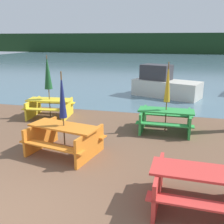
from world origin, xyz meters
The scene contains 10 objects.
water centered at (0.00, 32.34, 0.00)m, with size 60.00×50.00×0.00m.
far_treeline centered at (0.00, 52.34, 2.00)m, with size 80.00×1.60×4.00m.
picnic_table_red centered at (3.40, 1.34, 0.46)m, with size 1.83×1.45×0.76m.
picnic_table_orange centered at (0.04, 2.97, 0.47)m, with size 2.11×1.73×0.79m.
picnic_table_green centered at (2.60, 5.41, 0.45)m, with size 1.82×1.40×0.74m.
picnic_table_yellow centered at (-1.90, 5.98, 0.44)m, with size 1.82×1.54×0.72m.
umbrella_gold centered at (2.60, 5.41, 1.63)m, with size 0.20×0.20×2.30m.
umbrella_darkgreen centered at (-1.90, 5.98, 1.76)m, with size 0.30×0.30×2.41m.
umbrella_navy centered at (0.04, 2.97, 1.59)m, with size 0.20×0.20×2.22m.
boat centered at (2.25, 10.96, 0.61)m, with size 3.75×2.55×1.66m.
Camera 1 is at (2.86, -3.09, 3.02)m, focal length 42.00 mm.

